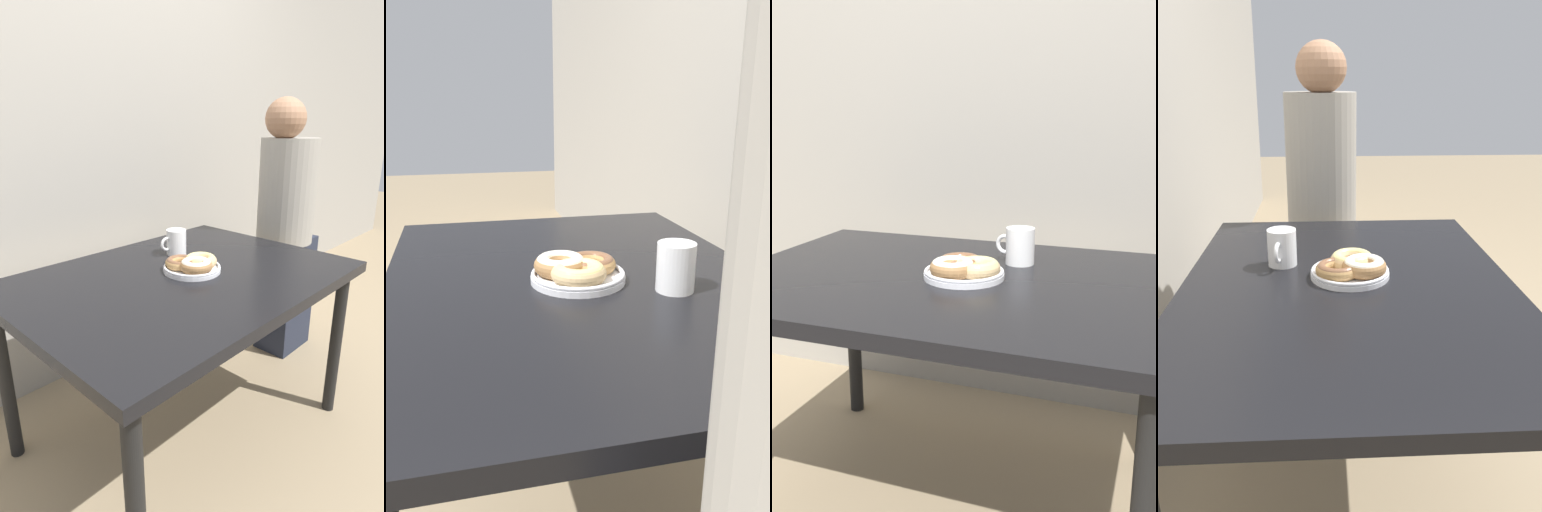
{
  "view_description": "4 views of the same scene",
  "coord_description": "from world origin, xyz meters",
  "views": [
    {
      "loc": [
        -0.97,
        -0.58,
        1.23
      ],
      "look_at": [
        0.04,
        0.39,
        0.76
      ],
      "focal_mm": 28.0,
      "sensor_mm": 36.0,
      "label": 1
    },
    {
      "loc": [
        1.08,
        0.15,
        1.1
      ],
      "look_at": [
        0.04,
        0.39,
        0.76
      ],
      "focal_mm": 35.0,
      "sensor_mm": 36.0,
      "label": 2
    },
    {
      "loc": [
        0.54,
        -0.98,
        1.14
      ],
      "look_at": [
        0.04,
        0.39,
        0.76
      ],
      "focal_mm": 40.0,
      "sensor_mm": 36.0,
      "label": 3
    },
    {
      "loc": [
        -1.22,
        0.46,
        1.22
      ],
      "look_at": [
        0.04,
        0.39,
        0.76
      ],
      "focal_mm": 35.0,
      "sensor_mm": 36.0,
      "label": 4
    }
  ],
  "objects": [
    {
      "name": "person_figure",
      "position": [
        0.84,
        0.47,
        0.69
      ],
      "size": [
        0.38,
        0.29,
        1.35
      ],
      "color": "#232838",
      "rests_on": "ground_plane"
    },
    {
      "name": "ground_plane",
      "position": [
        0.0,
        0.0,
        0.0
      ],
      "size": [
        14.0,
        14.0,
        0.0
      ],
      "primitive_type": "plane",
      "color": "#937F60"
    },
    {
      "name": "donut_plate",
      "position": [
        0.04,
        0.39,
        0.73
      ],
      "size": [
        0.23,
        0.23,
        0.06
      ],
      "color": "white",
      "rests_on": "dining_table"
    },
    {
      "name": "dining_table",
      "position": [
        0.0,
        0.4,
        0.64
      ],
      "size": [
        1.21,
        0.88,
        0.7
      ],
      "color": "black",
      "rests_on": "ground_plane"
    },
    {
      "name": "coffee_mug",
      "position": [
        0.14,
        0.58,
        0.76
      ],
      "size": [
        0.12,
        0.08,
        0.11
      ],
      "color": "white",
      "rests_on": "dining_table"
    }
  ]
}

